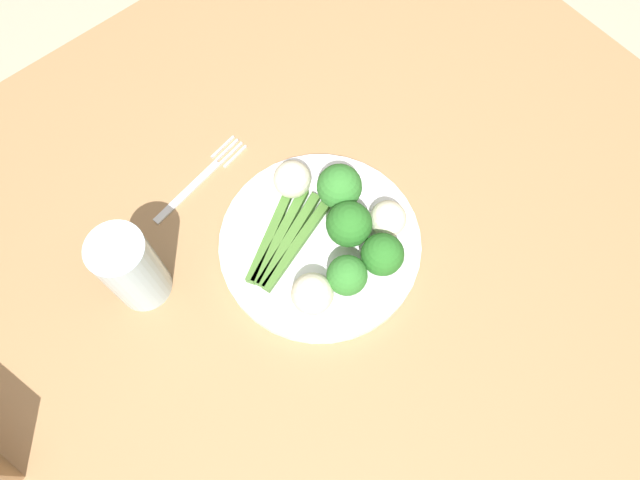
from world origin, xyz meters
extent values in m
cube|color=#B7A88E|center=(0.00, 0.00, -0.01)|extent=(6.00, 6.00, 0.02)
cube|color=#9E754C|center=(0.00, 0.00, 0.72)|extent=(1.17, 1.03, 0.04)
cylinder|color=#9E754C|center=(-0.52, -0.45, 0.35)|extent=(0.07, 0.07, 0.70)
cylinder|color=#9E754C|center=(-0.52, 0.45, 0.35)|extent=(0.07, 0.07, 0.70)
cylinder|color=#9E754C|center=(-0.42, -0.61, 0.23)|extent=(0.04, 0.04, 0.45)
cylinder|color=white|center=(-0.07, -0.06, 0.75)|extent=(0.26, 0.26, 0.01)
cube|color=#47752D|center=(-0.09, -0.08, 0.76)|extent=(0.05, 0.14, 0.01)
cube|color=#47752D|center=(-0.10, -0.09, 0.76)|extent=(0.06, 0.14, 0.01)
cube|color=#47752D|center=(-0.11, -0.09, 0.76)|extent=(0.07, 0.14, 0.01)
cube|color=#47752D|center=(-0.12, -0.10, 0.76)|extent=(0.08, 0.13, 0.01)
cylinder|color=#609E3D|center=(-0.10, 0.00, 0.77)|extent=(0.02, 0.02, 0.02)
sphere|color=#337A2D|center=(-0.10, 0.00, 0.80)|extent=(0.06, 0.06, 0.06)
cylinder|color=#568E33|center=(-0.06, -0.03, 0.77)|extent=(0.02, 0.02, 0.02)
sphere|color=#286B23|center=(-0.06, -0.03, 0.80)|extent=(0.06, 0.06, 0.06)
cylinder|color=#609E3D|center=(-0.01, -0.07, 0.76)|extent=(0.02, 0.02, 0.02)
sphere|color=#337A2D|center=(-0.01, -0.07, 0.79)|extent=(0.05, 0.05, 0.05)
cylinder|color=#568E33|center=(0.00, -0.02, 0.76)|extent=(0.02, 0.02, 0.02)
sphere|color=#286B23|center=(0.00, -0.02, 0.79)|extent=(0.05, 0.05, 0.05)
sphere|color=beige|center=(-0.02, -0.11, 0.78)|extent=(0.05, 0.05, 0.05)
sphere|color=beige|center=(-0.16, -0.03, 0.78)|extent=(0.05, 0.05, 0.05)
sphere|color=beige|center=(-0.03, 0.02, 0.78)|extent=(0.05, 0.05, 0.05)
cube|color=silver|center=(-0.25, -0.14, 0.74)|extent=(0.03, 0.12, 0.00)
cube|color=silver|center=(-0.25, -0.06, 0.74)|extent=(0.01, 0.04, 0.00)
cube|color=silver|center=(-0.26, -0.06, 0.74)|extent=(0.01, 0.04, 0.00)
cube|color=silver|center=(-0.27, -0.06, 0.74)|extent=(0.01, 0.04, 0.00)
cube|color=silver|center=(-0.28, -0.06, 0.74)|extent=(0.01, 0.04, 0.00)
cylinder|color=silver|center=(-0.18, -0.26, 0.81)|extent=(0.07, 0.07, 0.13)
camera|label=1|loc=(0.15, -0.25, 1.46)|focal=33.34mm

